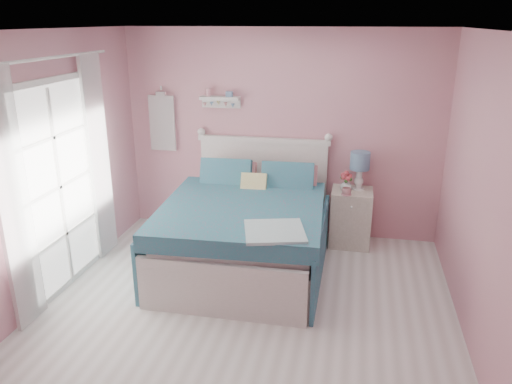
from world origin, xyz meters
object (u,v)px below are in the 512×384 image
(vase, at_px, (346,185))
(teacup, at_px, (346,191))
(nightstand, at_px, (351,217))
(bed, at_px, (246,232))
(table_lamp, at_px, (360,164))

(vase, bearing_deg, teacup, -84.61)
(nightstand, height_order, vase, vase)
(vase, distance_m, teacup, 0.16)
(bed, bearing_deg, table_lamp, 33.29)
(nightstand, bearing_deg, bed, -143.99)
(nightstand, height_order, table_lamp, table_lamp)
(bed, height_order, vase, bed)
(nightstand, distance_m, teacup, 0.44)
(teacup, bearing_deg, vase, 95.39)
(bed, bearing_deg, teacup, 28.58)
(teacup, bearing_deg, nightstand, 68.63)
(teacup, bearing_deg, bed, -148.58)
(nightstand, bearing_deg, teacup, -111.37)
(table_lamp, height_order, teacup, table_lamp)
(nightstand, bearing_deg, vase, -169.57)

